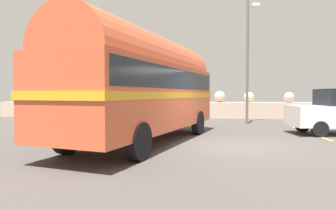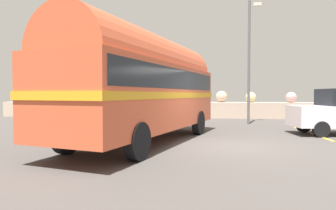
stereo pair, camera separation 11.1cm
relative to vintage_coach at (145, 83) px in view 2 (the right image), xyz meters
name	(u,v)px [view 2 (the right image)]	position (x,y,z in m)	size (l,w,h in m)	color
ground	(232,146)	(2.87, -0.37, -2.04)	(32.00, 26.00, 0.02)	#484340
breakwater	(212,107)	(2.57, 11.44, -1.33)	(31.36, 2.17, 2.46)	#C0A793
vintage_coach	(145,83)	(0.00, 0.00, 0.00)	(4.66, 8.91, 3.70)	black
lamp_post	(250,55)	(4.50, 6.86, 1.74)	(0.77, 0.61, 6.76)	#5B5B60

